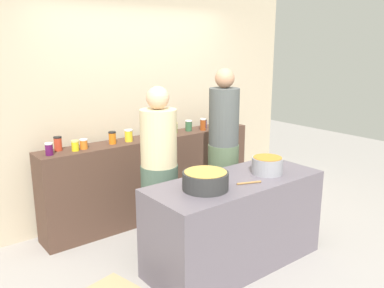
# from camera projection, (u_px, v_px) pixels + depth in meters

# --- Properties ---
(ground) EXTENTS (12.00, 12.00, 0.00)m
(ground) POSITION_uv_depth(u_px,v_px,m) (213.00, 250.00, 4.11)
(ground) COLOR #9B9590
(storefront_wall) EXTENTS (4.80, 0.12, 3.00)m
(storefront_wall) POSITION_uv_depth(u_px,v_px,m) (136.00, 90.00, 4.85)
(storefront_wall) COLOR #BAA98C
(storefront_wall) RESTS_ON ground
(display_shelf) EXTENTS (2.70, 0.36, 0.99)m
(display_shelf) POSITION_uv_depth(u_px,v_px,m) (154.00, 177.00, 4.83)
(display_shelf) COLOR #493227
(display_shelf) RESTS_ON ground
(prep_table) EXTENTS (1.70, 0.70, 0.84)m
(prep_table) POSITION_uv_depth(u_px,v_px,m) (235.00, 222.00, 3.77)
(prep_table) COLOR #5F5761
(prep_table) RESTS_ON ground
(preserve_jar_0) EXTENTS (0.08, 0.08, 0.12)m
(preserve_jar_0) POSITION_uv_depth(u_px,v_px,m) (49.00, 149.00, 3.93)
(preserve_jar_0) COLOR #4B1143
(preserve_jar_0) RESTS_ON display_shelf
(preserve_jar_1) EXTENTS (0.08, 0.08, 0.15)m
(preserve_jar_1) POSITION_uv_depth(u_px,v_px,m) (58.00, 144.00, 4.09)
(preserve_jar_1) COLOR #B13620
(preserve_jar_1) RESTS_ON display_shelf
(preserve_jar_2) EXTENTS (0.08, 0.08, 0.11)m
(preserve_jar_2) POSITION_uv_depth(u_px,v_px,m) (75.00, 146.00, 4.09)
(preserve_jar_2) COLOR gold
(preserve_jar_2) RESTS_ON display_shelf
(preserve_jar_3) EXTENTS (0.08, 0.08, 0.10)m
(preserve_jar_3) POSITION_uv_depth(u_px,v_px,m) (84.00, 144.00, 4.16)
(preserve_jar_3) COLOR orange
(preserve_jar_3) RESTS_ON display_shelf
(preserve_jar_4) EXTENTS (0.08, 0.08, 0.14)m
(preserve_jar_4) POSITION_uv_depth(u_px,v_px,m) (112.00, 138.00, 4.37)
(preserve_jar_4) COLOR #CB6515
(preserve_jar_4) RESTS_ON display_shelf
(preserve_jar_5) EXTENTS (0.09, 0.09, 0.14)m
(preserve_jar_5) POSITION_uv_depth(u_px,v_px,m) (129.00, 135.00, 4.47)
(preserve_jar_5) COLOR yellow
(preserve_jar_5) RESTS_ON display_shelf
(preserve_jar_6) EXTENTS (0.07, 0.07, 0.11)m
(preserve_jar_6) POSITION_uv_depth(u_px,v_px,m) (163.00, 131.00, 4.75)
(preserve_jar_6) COLOR #384B2A
(preserve_jar_6) RESTS_ON display_shelf
(preserve_jar_7) EXTENTS (0.08, 0.08, 0.13)m
(preserve_jar_7) POSITION_uv_depth(u_px,v_px,m) (174.00, 128.00, 4.91)
(preserve_jar_7) COLOR olive
(preserve_jar_7) RESTS_ON display_shelf
(preserve_jar_8) EXTENTS (0.09, 0.09, 0.13)m
(preserve_jar_8) POSITION_uv_depth(u_px,v_px,m) (189.00, 126.00, 5.02)
(preserve_jar_8) COLOR #305739
(preserve_jar_8) RESTS_ON display_shelf
(preserve_jar_9) EXTENTS (0.08, 0.08, 0.15)m
(preserve_jar_9) POSITION_uv_depth(u_px,v_px,m) (203.00, 124.00, 5.06)
(preserve_jar_9) COLOR #923D16
(preserve_jar_9) RESTS_ON display_shelf
(preserve_jar_10) EXTENTS (0.08, 0.08, 0.11)m
(preserve_jar_10) POSITION_uv_depth(u_px,v_px,m) (204.00, 124.00, 5.21)
(preserve_jar_10) COLOR #432356
(preserve_jar_10) RESTS_ON display_shelf
(preserve_jar_11) EXTENTS (0.08, 0.08, 0.13)m
(preserve_jar_11) POSITION_uv_depth(u_px,v_px,m) (216.00, 122.00, 5.23)
(preserve_jar_11) COLOR #3A5627
(preserve_jar_11) RESTS_ON display_shelf
(preserve_jar_12) EXTENTS (0.09, 0.09, 0.13)m
(preserve_jar_12) POSITION_uv_depth(u_px,v_px,m) (224.00, 121.00, 5.28)
(preserve_jar_12) COLOR gold
(preserve_jar_12) RESTS_ON display_shelf
(preserve_jar_13) EXTENTS (0.09, 0.09, 0.14)m
(preserve_jar_13) POSITION_uv_depth(u_px,v_px,m) (230.00, 119.00, 5.39)
(preserve_jar_13) COLOR #3E1546
(preserve_jar_13) RESTS_ON display_shelf
(cooking_pot_left) EXTENTS (0.39, 0.39, 0.16)m
(cooking_pot_left) POSITION_uv_depth(u_px,v_px,m) (205.00, 181.00, 3.41)
(cooking_pot_left) COLOR #2D2D2D
(cooking_pot_left) RESTS_ON prep_table
(cooking_pot_center) EXTENTS (0.30, 0.30, 0.16)m
(cooking_pot_center) POSITION_uv_depth(u_px,v_px,m) (267.00, 165.00, 3.83)
(cooking_pot_center) COLOR gray
(cooking_pot_center) RESTS_ON prep_table
(wooden_spoon) EXTENTS (0.22, 0.10, 0.02)m
(wooden_spoon) POSITION_uv_depth(u_px,v_px,m) (249.00, 183.00, 3.56)
(wooden_spoon) COLOR #9E703D
(wooden_spoon) RESTS_ON prep_table
(cook_with_tongs) EXTENTS (0.37, 0.37, 1.67)m
(cook_with_tongs) POSITION_uv_depth(u_px,v_px,m) (159.00, 179.00, 3.96)
(cook_with_tongs) COLOR #455A4A
(cook_with_tongs) RESTS_ON ground
(cook_in_cap) EXTENTS (0.34, 0.34, 1.80)m
(cook_in_cap) POSITION_uv_depth(u_px,v_px,m) (223.00, 159.00, 4.38)
(cook_in_cap) COLOR #506346
(cook_in_cap) RESTS_ON ground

